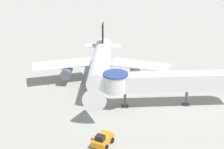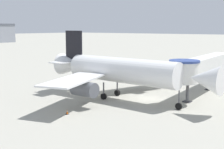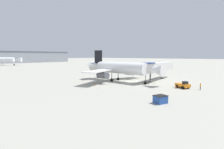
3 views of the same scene
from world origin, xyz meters
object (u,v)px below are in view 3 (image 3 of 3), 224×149
main_airplane (119,68)px  ground_crew_marshaller (200,86)px  traffic_cone_port_wing (95,84)px  pushback_tug_orange (183,85)px  traffic_cone_near_nose (176,87)px  jet_bridge (158,67)px  service_container_blue (160,99)px

main_airplane → ground_crew_marshaller: 23.73m
main_airplane → traffic_cone_port_wing: bearing=179.6°
pushback_tug_orange → traffic_cone_near_nose: bearing=165.0°
pushback_tug_orange → traffic_cone_port_wing: (-11.24, 19.87, -0.51)m
main_airplane → jet_bridge: size_ratio=1.24×
pushback_tug_orange → ground_crew_marshaller: 3.96m
jet_bridge → pushback_tug_orange: size_ratio=5.74×
traffic_cone_port_wing → pushback_tug_orange: bearing=-60.5°
main_airplane → jet_bridge: main_airplane is taller
pushback_tug_orange → ground_crew_marshaller: (0.25, -3.95, 0.17)m
pushback_tug_orange → ground_crew_marshaller: size_ratio=2.28×
jet_bridge → traffic_cone_near_nose: (-10.81, -10.00, -4.09)m
main_airplane → jet_bridge: (10.25, -8.31, 0.22)m
main_airplane → service_container_blue: size_ratio=10.36×
traffic_cone_near_nose → traffic_cone_port_wing: (-9.79, 18.65, -0.03)m
traffic_cone_near_nose → ground_crew_marshaller: 5.48m
traffic_cone_near_nose → pushback_tug_orange: bearing=-40.0°
jet_bridge → traffic_cone_port_wing: bearing=153.5°
traffic_cone_near_nose → ground_crew_marshaller: bearing=-71.8°
main_airplane → traffic_cone_near_nose: 18.73m
jet_bridge → pushback_tug_orange: 15.05m
jet_bridge → service_container_blue: 29.22m
traffic_cone_port_wing → main_airplane: bearing=-1.8°
pushback_tug_orange → jet_bridge: bearing=75.2°
jet_bridge → pushback_tug_orange: bearing=-133.5°
main_airplane → traffic_cone_near_nose: size_ratio=40.00×
main_airplane → traffic_cone_port_wing: main_airplane is taller
pushback_tug_orange → traffic_cone_port_wing: pushback_tug_orange is taller
jet_bridge → traffic_cone_near_nose: size_ratio=32.30×
pushback_tug_orange → ground_crew_marshaller: pushback_tug_orange is taller
service_container_blue → ground_crew_marshaller: size_ratio=1.56×
main_airplane → pushback_tug_orange: (0.89, -19.54, -3.39)m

